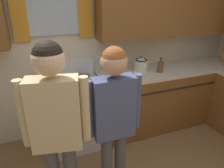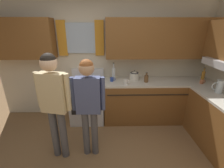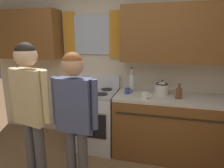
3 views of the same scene
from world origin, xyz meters
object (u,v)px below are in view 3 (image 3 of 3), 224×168
object	(u,v)px
adult_in_plaid	(75,110)
mug_cobalt_blue	(128,91)
stove_oven	(94,118)
stovetop_kettle	(162,88)
mug_ceramic_white	(145,95)
adult_left	(31,102)
bottle_tall_clear	(131,83)
bottle_squat_brown	(179,93)

from	to	relation	value
adult_in_plaid	mug_cobalt_blue	bearing A→B (deg)	69.95
stove_oven	stovetop_kettle	distance (m)	1.14
stove_oven	mug_ceramic_white	world-z (taller)	stove_oven
mug_ceramic_white	adult_left	distance (m)	1.40
bottle_tall_clear	mug_cobalt_blue	world-z (taller)	bottle_tall_clear
bottle_tall_clear	mug_ceramic_white	bearing A→B (deg)	-51.97
bottle_squat_brown	mug_ceramic_white	world-z (taller)	bottle_squat_brown
mug_cobalt_blue	adult_left	xyz separation A→B (m)	(-0.84, -1.03, 0.10)
mug_cobalt_blue	adult_in_plaid	bearing A→B (deg)	-110.05
mug_ceramic_white	adult_in_plaid	distance (m)	1.03
stove_oven	mug_ceramic_white	size ratio (longest dim) A/B	8.76
bottle_tall_clear	adult_in_plaid	bearing A→B (deg)	-109.75
stove_oven	stovetop_kettle	xyz separation A→B (m)	(1.01, 0.08, 0.53)
mug_cobalt_blue	adult_in_plaid	world-z (taller)	adult_in_plaid
bottle_tall_clear	adult_in_plaid	distance (m)	1.18
bottle_tall_clear	mug_ceramic_white	distance (m)	0.39
stove_oven	adult_in_plaid	bearing A→B (deg)	-80.66
mug_cobalt_blue	stove_oven	bearing A→B (deg)	178.76
mug_cobalt_blue	adult_left	distance (m)	1.33
bottle_tall_clear	mug_ceramic_white	xyz separation A→B (m)	(0.23, -0.29, -0.09)
bottle_tall_clear	adult_in_plaid	world-z (taller)	adult_in_plaid
bottle_squat_brown	mug_cobalt_blue	size ratio (longest dim) A/B	1.79
mug_cobalt_blue	mug_ceramic_white	distance (m)	0.32
stovetop_kettle	adult_in_plaid	xyz separation A→B (m)	(-0.84, -1.09, -0.01)
mug_cobalt_blue	mug_ceramic_white	bearing A→B (deg)	-34.05
bottle_tall_clear	stovetop_kettle	distance (m)	0.44
bottle_tall_clear	mug_cobalt_blue	xyz separation A→B (m)	(-0.04, -0.11, -0.10)
mug_ceramic_white	adult_left	size ratio (longest dim) A/B	0.08
mug_cobalt_blue	bottle_squat_brown	bearing A→B (deg)	-5.35
stove_oven	mug_ceramic_white	distance (m)	0.95
mug_cobalt_blue	adult_in_plaid	distance (m)	1.06
mug_ceramic_white	adult_left	xyz separation A→B (m)	(-1.11, -0.85, 0.09)
stove_oven	adult_left	bearing A→B (deg)	-106.62
bottle_squat_brown	mug_ceramic_white	distance (m)	0.45
mug_ceramic_white	stove_oven	bearing A→B (deg)	166.49
mug_ceramic_white	bottle_tall_clear	bearing A→B (deg)	128.03
stove_oven	mug_cobalt_blue	xyz separation A→B (m)	(0.53, -0.01, 0.48)
stove_oven	bottle_squat_brown	bearing A→B (deg)	-3.58
bottle_tall_clear	mug_ceramic_white	size ratio (longest dim) A/B	2.92
bottle_squat_brown	mug_cobalt_blue	xyz separation A→B (m)	(-0.70, 0.07, -0.03)
bottle_squat_brown	adult_left	xyz separation A→B (m)	(-1.54, -0.97, 0.06)
stove_oven	mug_cobalt_blue	distance (m)	0.71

